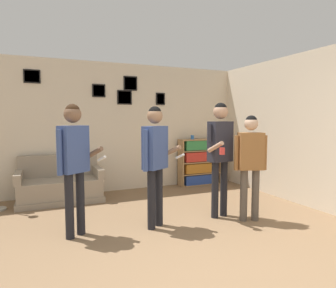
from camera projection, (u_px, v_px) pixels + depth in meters
ground_plane at (226, 285)px, 2.78m from camera, size 20.00×20.00×0.00m
wall_back at (118, 127)px, 6.37m from camera, size 7.85×0.08×2.70m
wall_right at (289, 129)px, 5.60m from camera, size 0.06×6.42×2.70m
couch at (60, 186)px, 5.59m from camera, size 1.51×0.80×0.84m
bookshelf at (200, 162)px, 6.98m from camera, size 1.00×0.30×1.07m
person_player_foreground_left at (74, 155)px, 3.83m from camera, size 0.60×0.37×1.73m
person_player_foreground_center at (155, 153)px, 4.17m from camera, size 0.60×0.37×1.71m
person_watcher_holding_cup at (220, 147)px, 4.62m from camera, size 0.50×0.48×1.78m
person_spectator_near_bookshelf at (250, 157)px, 4.46m from camera, size 0.48×0.31×1.59m
drinking_cup at (192, 137)px, 6.85m from camera, size 0.08×0.08×0.09m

